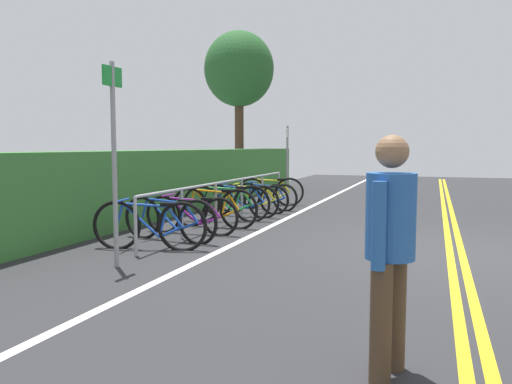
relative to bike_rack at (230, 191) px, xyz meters
name	(u,v)px	position (x,y,z in m)	size (l,w,h in m)	color
ground_plane	(456,254)	(-1.70, -4.19, -0.65)	(38.21, 12.68, 0.05)	#2B2B2D
centre_line_yellow_inner	(462,253)	(-1.70, -4.27, -0.62)	(34.39, 0.10, 0.00)	gold
centre_line_yellow_outer	(450,252)	(-1.70, -4.11, -0.62)	(34.39, 0.10, 0.00)	gold
bike_lane_stripe_white	(245,239)	(-1.70, -0.96, -0.62)	(34.39, 0.12, 0.00)	white
bike_rack	(230,191)	(0.00, 0.00, 0.00)	(6.92, 0.05, 0.84)	#9EA0A5
bicycle_0	(149,225)	(-2.97, 0.06, -0.26)	(0.51, 1.72, 0.77)	black
bicycle_1	(169,219)	(-2.25, 0.13, -0.27)	(0.46, 1.82, 0.75)	black
bicycle_2	(191,215)	(-1.54, 0.09, -0.30)	(0.46, 1.77, 0.71)	black
bicycle_3	(214,208)	(-0.75, 0.01, -0.26)	(0.46, 1.77, 0.79)	black
bicycle_4	(227,203)	(0.02, 0.07, -0.26)	(0.64, 1.71, 0.78)	black
bicycle_5	(240,200)	(0.79, 0.07, -0.28)	(0.46, 1.81, 0.74)	black
bicycle_6	(253,199)	(1.41, 0.00, -0.30)	(0.46, 1.67, 0.70)	black
bicycle_7	(266,196)	(2.14, -0.08, -0.31)	(0.48, 1.64, 0.69)	black
bicycle_8	(271,192)	(2.97, 0.08, -0.27)	(0.66, 1.63, 0.76)	black
pedestrian	(390,241)	(-6.11, -3.61, 0.28)	(0.47, 0.32, 1.59)	#4C3826
sign_post_near	(114,146)	(-4.06, -0.12, 0.89)	(0.36, 0.06, 2.55)	gray
sign_post_far	(287,156)	(3.74, -0.14, 0.62)	(0.36, 0.09, 2.05)	gray
hedge_backdrop	(181,180)	(1.50, 1.86, 0.09)	(15.87, 0.94, 1.43)	#387533
tree_mid	(239,70)	(8.18, 2.95, 3.63)	(2.53, 2.53, 5.67)	#473323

